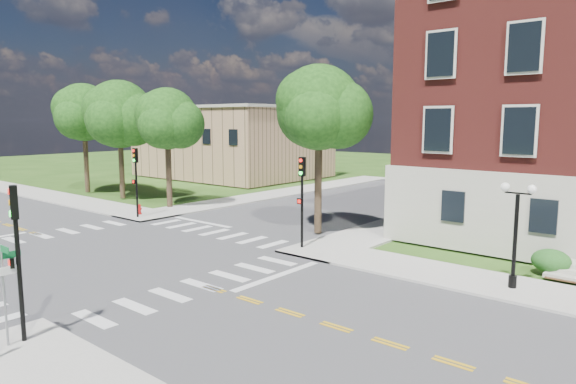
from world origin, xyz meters
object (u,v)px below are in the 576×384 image
Objects in this scene: traffic_signal_nw at (136,173)px; twin_lamp_west at (516,229)px; traffic_signal_se at (17,243)px; street_sign_pole at (3,275)px; fire_hydrant at (139,210)px; traffic_signal_ne at (302,190)px.

twin_lamp_west is at bearing 2.05° from traffic_signal_nw.
street_sign_pole is (-0.01, -0.45, -0.88)m from traffic_signal_se.
fire_hydrant is at bearing 135.90° from street_sign_pole.
traffic_signal_nw is at bearing -177.50° from traffic_signal_ne.
traffic_signal_nw is (-14.84, 14.00, 0.00)m from traffic_signal_se.
traffic_signal_se is 6.40× the size of fire_hydrant.
traffic_signal_ne is at bearing 92.65° from street_sign_pole.
street_sign_pole is (-9.94, -15.33, -0.21)m from twin_lamp_west.
street_sign_pole is at bearing -44.10° from fire_hydrant.
traffic_signal_se is 20.40m from traffic_signal_nw.
traffic_signal_se and traffic_signal_ne have the same top height.
street_sign_pole is at bearing -87.35° from traffic_signal_ne.
twin_lamp_west is 18.27m from street_sign_pole.
fire_hydrant is (-0.79, 0.69, -2.72)m from traffic_signal_nw.
traffic_signal_nw is at bearing 136.67° from traffic_signal_se.
traffic_signal_nw is 24.80m from twin_lamp_west.
traffic_signal_nw is at bearing -177.95° from twin_lamp_west.
traffic_signal_nw is (-14.13, -0.62, 0.00)m from traffic_signal_ne.
traffic_signal_se is at bearing -87.23° from traffic_signal_ne.
twin_lamp_west is (24.77, 0.88, -0.66)m from traffic_signal_nw.
traffic_signal_ne is 1.00× the size of traffic_signal_nw.
street_sign_pole is (14.83, -14.44, -0.88)m from traffic_signal_nw.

